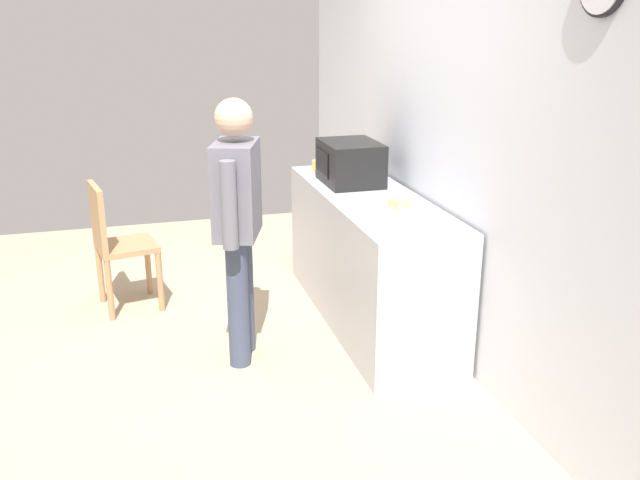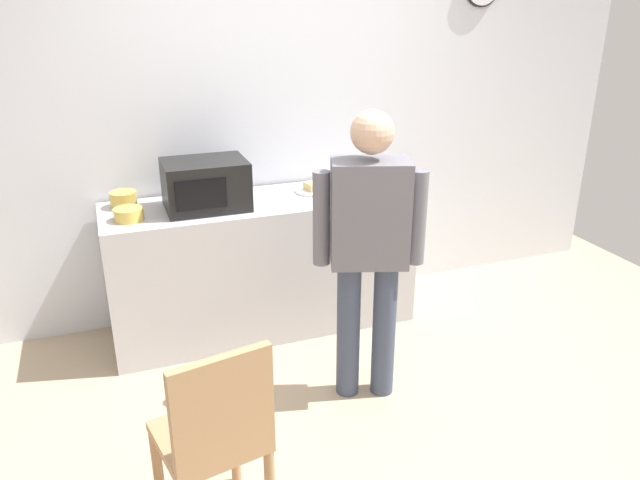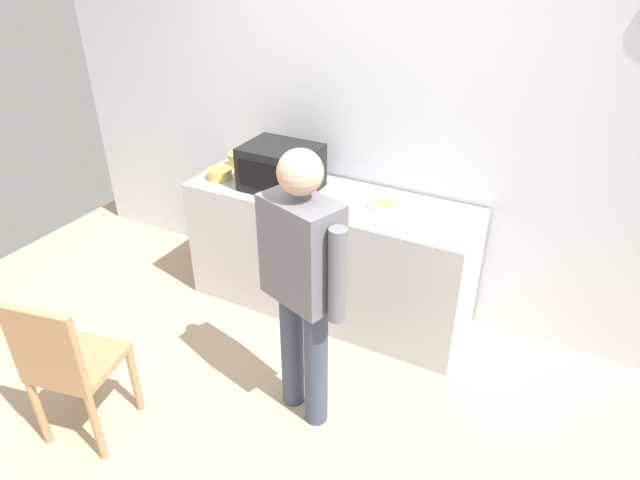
# 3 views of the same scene
# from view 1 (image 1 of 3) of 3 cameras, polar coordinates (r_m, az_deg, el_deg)

# --- Properties ---
(ground_plane) EXTENTS (6.00, 6.00, 0.00)m
(ground_plane) POSITION_cam_1_polar(r_m,az_deg,el_deg) (4.51, -9.98, -9.34)
(ground_plane) COLOR tan
(back_wall) EXTENTS (5.40, 0.13, 2.60)m
(back_wall) POSITION_cam_1_polar(r_m,az_deg,el_deg) (4.49, 9.99, 8.19)
(back_wall) COLOR silver
(back_wall) RESTS_ON ground_plane
(kitchen_counter) EXTENTS (2.00, 0.62, 0.91)m
(kitchen_counter) POSITION_cam_1_polar(r_m,az_deg,el_deg) (4.78, 4.07, -1.50)
(kitchen_counter) COLOR #B7B7BC
(kitchen_counter) RESTS_ON ground_plane
(microwave) EXTENTS (0.50, 0.39, 0.30)m
(microwave) POSITION_cam_1_polar(r_m,az_deg,el_deg) (4.92, 2.53, 6.43)
(microwave) COLOR black
(microwave) RESTS_ON kitchen_counter
(sandwich_plate) EXTENTS (0.26, 0.26, 0.07)m
(sandwich_plate) POSITION_cam_1_polar(r_m,az_deg,el_deg) (4.31, 6.64, 2.79)
(sandwich_plate) COLOR white
(sandwich_plate) RESTS_ON kitchen_counter
(salad_bowl) EXTENTS (0.16, 0.16, 0.10)m
(salad_bowl) POSITION_cam_1_polar(r_m,az_deg,el_deg) (5.45, 2.85, 6.52)
(salad_bowl) COLOR gold
(salad_bowl) RESTS_ON kitchen_counter
(cereal_bowl) EXTENTS (0.17, 0.17, 0.07)m
(cereal_bowl) POSITION_cam_1_polar(r_m,az_deg,el_deg) (5.37, 0.23, 6.22)
(cereal_bowl) COLOR gold
(cereal_bowl) RESTS_ON kitchen_counter
(fork_utensil) EXTENTS (0.13, 0.14, 0.01)m
(fork_utensil) POSITION_cam_1_polar(r_m,az_deg,el_deg) (4.88, 5.87, 4.48)
(fork_utensil) COLOR silver
(fork_utensil) RESTS_ON kitchen_counter
(spoon_utensil) EXTENTS (0.09, 0.16, 0.01)m
(spoon_utensil) POSITION_cam_1_polar(r_m,az_deg,el_deg) (5.46, 1.48, 6.07)
(spoon_utensil) COLOR silver
(spoon_utensil) RESTS_ON kitchen_counter
(person_standing) EXTENTS (0.56, 0.36, 1.62)m
(person_standing) POSITION_cam_1_polar(r_m,az_deg,el_deg) (4.10, -6.87, 2.22)
(person_standing) COLOR #3B465D
(person_standing) RESTS_ON ground_plane
(wooden_chair) EXTENTS (0.47, 0.47, 0.94)m
(wooden_chair) POSITION_cam_1_polar(r_m,az_deg,el_deg) (5.12, -16.61, -0.05)
(wooden_chair) COLOR #A87F56
(wooden_chair) RESTS_ON ground_plane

